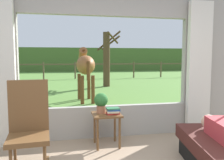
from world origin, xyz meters
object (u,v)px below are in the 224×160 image
Objects in this scene: side_table at (107,119)px; pasture_tree at (107,58)px; horse at (85,65)px; book_stack at (113,111)px; rocking_chair at (29,127)px; potted_plant at (101,102)px.

pasture_tree is (1.38, 7.49, 0.97)m from side_table.
side_table is 0.29× the size of horse.
horse is (0.02, 3.86, 0.73)m from side_table.
side_table is at bearing 144.53° from book_stack.
rocking_chair is 0.62× the size of horse.
potted_plant is 0.12× the size of pasture_tree.
side_table is 2.39× the size of book_stack.
pasture_tree reaches higher than rocking_chair.
potted_plant is 3.82m from horse.
side_table is 7.68m from pasture_tree.
book_stack is at bearing -91.29° from horse.
pasture_tree is (1.29, 7.55, 0.83)m from book_stack.
side_table is at bearing -92.57° from horse.
horse is (1.10, 4.46, 0.61)m from rocking_chair.
horse is (-0.07, 3.92, 0.58)m from book_stack.
rocking_chair is at bearing -106.16° from horse.
pasture_tree is at bearing 80.28° from book_stack.
potted_plant is at bearing 29.47° from rocking_chair.
horse is 0.67× the size of pasture_tree.
rocking_chair reaches higher than book_stack.
rocking_chair is 5.15× the size of book_stack.
book_stack is at bearing 20.78° from rocking_chair.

